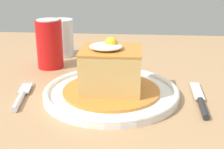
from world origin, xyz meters
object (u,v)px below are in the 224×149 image
Objects in this scene: main_plate at (111,92)px; soda_can at (50,44)px; drinking_glass at (62,40)px; knife at (201,103)px; fork at (21,97)px.

soda_can is (-0.17, 0.17, 0.05)m from main_plate.
drinking_glass reaches higher than main_plate.
knife is at bearing -42.45° from drinking_glass.
fork and knife have the same top height.
main_plate reaches higher than knife.
drinking_glass reaches higher than knife.
drinking_glass is at bearing 120.54° from main_plate.
fork is at bearing -169.88° from main_plate.
fork is 0.32m from drinking_glass.
main_plate is 2.62× the size of drinking_glass.
soda_can reaches higher than fork.
main_plate is 1.66× the size of knife.
main_plate is 2.22× the size of soda_can.
fork is 0.21m from soda_can.
soda_can reaches higher than main_plate.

